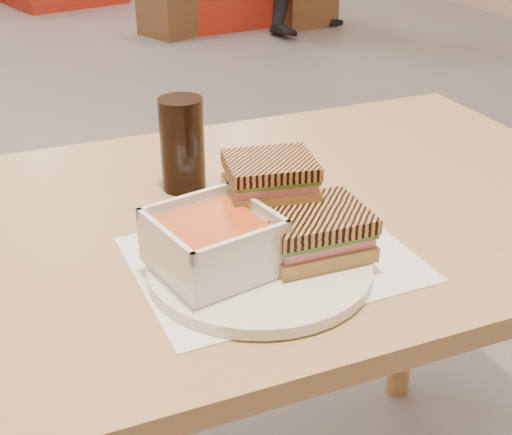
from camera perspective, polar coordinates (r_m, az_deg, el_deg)
name	(u,v)px	position (r m, az deg, el deg)	size (l,w,h in m)	color
main_table	(229,283)	(1.04, -2.18, -5.31)	(1.23, 0.75, 0.75)	#A9884E
tray_liner	(273,259)	(0.88, 1.35, -3.36)	(0.34, 0.27, 0.00)	white
plate	(260,267)	(0.85, 0.29, -4.05)	(0.27, 0.27, 0.01)	white
soup_bowl	(213,244)	(0.82, -3.47, -2.16)	(0.15, 0.15, 0.07)	white
panini_lower	(314,231)	(0.85, 4.71, -1.11)	(0.13, 0.11, 0.06)	#A68143
panini_upper	(270,177)	(0.88, 1.15, 3.30)	(0.13, 0.11, 0.05)	#A68143
cola_glass	(182,144)	(1.04, -5.97, 5.89)	(0.07, 0.07, 0.14)	black
bg_chair_1l	(172,5)	(5.33, -6.81, 16.71)	(0.48, 0.48, 0.42)	brown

